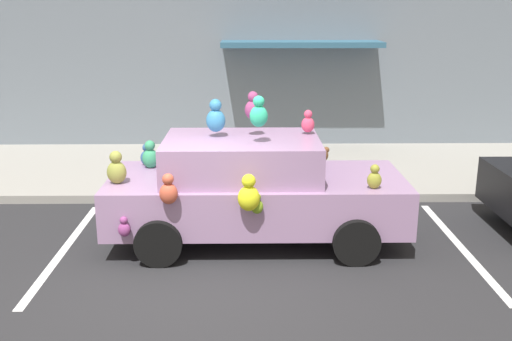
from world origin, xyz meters
The scene contains 7 objects.
ground_plane centered at (0.00, 0.00, 0.00)m, with size 60.00×60.00×0.00m, color #262628.
sidewalk centered at (0.00, 5.00, 0.07)m, with size 24.00×4.00×0.15m, color gray.
storefront_building centered at (0.02, 7.14, 3.19)m, with size 24.00×1.25×6.40m.
parking_stripe_front centered at (3.87, 1.00, 0.00)m, with size 0.12×3.60×0.01m, color silver.
parking_stripe_rear centered at (-1.85, 1.00, 0.00)m, with size 0.12×3.60×0.01m, color silver.
plush_covered_car centered at (0.84, 1.32, 0.80)m, with size 4.26×2.12×2.20m.
teddy_bear_on_sidewalk centered at (2.13, 3.57, 0.49)m, with size 0.38×0.32×0.73m.
Camera 1 is at (0.79, -6.83, 3.36)m, focal length 41.08 mm.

